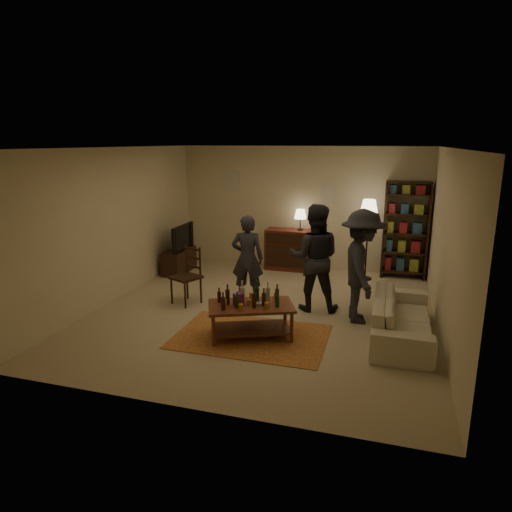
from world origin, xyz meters
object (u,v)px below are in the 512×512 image
at_px(dresser, 289,248).
at_px(sofa, 402,317).
at_px(coffee_table, 250,309).
at_px(person_right, 314,258).
at_px(person_by_sofa, 361,266).
at_px(dining_chair, 188,273).
at_px(tv_stand, 179,255).
at_px(bookshelf, 405,229).
at_px(floor_lamp, 369,212).
at_px(person_left, 247,258).

bearing_deg(dresser, sofa, -52.46).
bearing_deg(coffee_table, person_right, 64.31).
relative_size(dresser, sofa, 0.65).
distance_m(coffee_table, dresser, 3.76).
height_order(dresser, sofa, dresser).
bearing_deg(coffee_table, person_by_sofa, 36.82).
xyz_separation_m(dining_chair, tv_stand, (-1.04, 1.73, -0.16)).
bearing_deg(bookshelf, dining_chair, -143.43).
distance_m(coffee_table, bookshelf, 4.43).
relative_size(coffee_table, floor_lamp, 0.83).
xyz_separation_m(dining_chair, sofa, (3.61, -0.47, -0.24)).
height_order(coffee_table, floor_lamp, floor_lamp).
bearing_deg(tv_stand, sofa, -25.34).
height_order(coffee_table, sofa, coffee_table).
bearing_deg(sofa, person_right, 61.70).
relative_size(floor_lamp, person_by_sofa, 0.93).
bearing_deg(coffee_table, dining_chair, 143.48).
relative_size(dining_chair, tv_stand, 0.98).
distance_m(person_right, person_by_sofa, 0.85).
bearing_deg(floor_lamp, tv_stand, -171.14).
bearing_deg(dining_chair, tv_stand, 145.02).
distance_m(dresser, bookshelf, 2.50).
height_order(sofa, person_right, person_right).
bearing_deg(tv_stand, dresser, 22.07).
height_order(coffee_table, dresser, dresser).
bearing_deg(tv_stand, floor_lamp, 8.86).
xyz_separation_m(dresser, person_by_sofa, (1.75, -2.65, 0.42)).
xyz_separation_m(dresser, person_right, (0.95, -2.34, 0.43)).
xyz_separation_m(person_left, person_right, (1.21, -0.10, 0.12)).
xyz_separation_m(bookshelf, floor_lamp, (-0.74, -0.36, 0.38)).
relative_size(tv_stand, bookshelf, 0.52).
bearing_deg(bookshelf, tv_stand, -168.20).
xyz_separation_m(bookshelf, sofa, (-0.05, -3.18, -0.73)).
bearing_deg(person_left, tv_stand, -42.45).
relative_size(dining_chair, floor_lamp, 0.62).
bearing_deg(person_right, bookshelf, -129.20).
bearing_deg(coffee_table, floor_lamp, 67.58).
bearing_deg(person_right, sofa, 144.18).
bearing_deg(sofa, tv_stand, 64.66).
relative_size(coffee_table, bookshelf, 0.69).
relative_size(dining_chair, person_by_sofa, 0.58).
height_order(dresser, bookshelf, bookshelf).
relative_size(dresser, bookshelf, 0.67).
xyz_separation_m(tv_stand, person_by_sofa, (4.00, -1.73, 0.51)).
relative_size(dresser, person_by_sofa, 0.76).
distance_m(floor_lamp, sofa, 3.10).
relative_size(dining_chair, dresser, 0.76).
distance_m(bookshelf, sofa, 3.26).
bearing_deg(person_left, sofa, 152.68).
bearing_deg(floor_lamp, dresser, 170.06).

